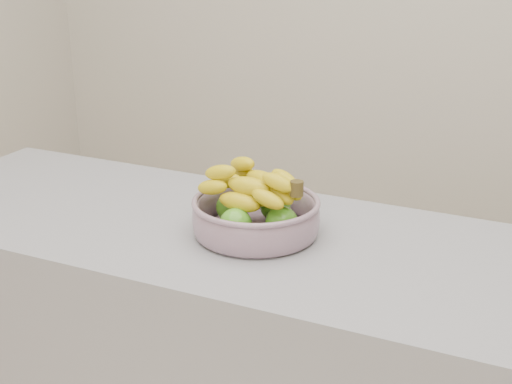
% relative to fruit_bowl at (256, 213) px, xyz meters
% --- Properties ---
extents(fruit_bowl, '(0.28, 0.28, 0.15)m').
position_rel_fruit_bowl_xyz_m(fruit_bowl, '(0.00, 0.00, 0.00)').
color(fruit_bowl, '#9FA7BF').
rests_on(fruit_bowl, counter).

